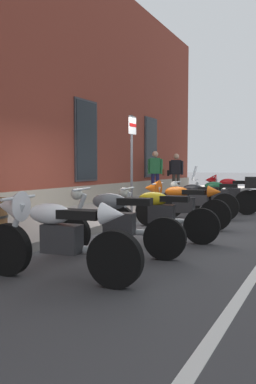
{
  "coord_description": "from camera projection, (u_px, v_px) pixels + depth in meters",
  "views": [
    {
      "loc": [
        -7.6,
        -3.93,
        1.31
      ],
      "look_at": [
        -0.02,
        -0.01,
        0.73
      ],
      "focal_mm": 35.97,
      "sensor_mm": 36.0,
      "label": 1
    }
  ],
  "objects": [
    {
      "name": "ground_plane",
      "position": [
        128.0,
        225.0,
        8.62
      ],
      "size": [
        140.0,
        140.0,
        0.0
      ],
      "primitive_type": "plane",
      "color": "#38383A"
    },
    {
      "name": "sidewalk",
      "position": [
        77.0,
        218.0,
        9.25
      ],
      "size": [
        30.7,
        2.77,
        0.14
      ],
      "primitive_type": "cube",
      "color": "gray",
      "rests_on": "ground_plane"
    },
    {
      "name": "motorcycle_red_sport",
      "position": [
        229.0,
        190.0,
        11.77
      ],
      "size": [
        0.62,
        1.96,
        1.06
      ],
      "color": "black",
      "rests_on": "ground_plane"
    },
    {
      "name": "motorcycle_orange_sport",
      "position": [
        178.0,
        202.0,
        8.1
      ],
      "size": [
        0.62,
        2.07,
        1.01
      ],
      "color": "black",
      "rests_on": "ground_plane"
    },
    {
      "name": "motorcycle_white_sport",
      "position": [
        52.0,
        232.0,
        4.36
      ],
      "size": [
        0.62,
        2.02,
        1.02
      ],
      "color": "black",
      "rests_on": "ground_plane"
    },
    {
      "name": "motorcycle_grey_naked",
      "position": [
        115.0,
        223.0,
        5.55
      ],
      "size": [
        0.68,
        2.02,
        0.99
      ],
      "color": "black",
      "rests_on": "ground_plane"
    },
    {
      "name": "motorcycle_green_touring",
      "position": [
        222.0,
        194.0,
        10.51
      ],
      "size": [
        0.83,
        2.17,
        1.31
      ],
      "color": "black",
      "rests_on": "ground_plane"
    },
    {
      "name": "pedestrian_striped_shirt",
      "position": [
        155.0,
        171.0,
        15.09
      ],
      "size": [
        0.34,
        0.64,
        1.75
      ],
      "color": "#1E1E4C",
      "rests_on": "sidewalk"
    },
    {
      "name": "pedestrian_dark_jacket",
      "position": [
        176.0,
        172.0,
        15.66
      ],
      "size": [
        0.26,
        0.65,
        1.67
      ],
      "color": "#38332D",
      "rests_on": "sidewalk"
    },
    {
      "name": "parking_sign",
      "position": [
        132.0,
        150.0,
        9.5
      ],
      "size": [
        0.36,
        0.07,
        2.42
      ],
      "color": "#4C4C51",
      "rests_on": "sidewalk"
    },
    {
      "name": "motorcycle_black_naked",
      "position": [
        196.0,
        200.0,
        9.43
      ],
      "size": [
        0.62,
        2.01,
        0.93
      ],
      "color": "black",
      "rests_on": "ground_plane"
    },
    {
      "name": "motorcycle_yellow_naked",
      "position": [
        158.0,
        215.0,
        6.67
      ],
      "size": [
        0.64,
        2.09,
        0.93
      ],
      "color": "black",
      "rests_on": "ground_plane"
    }
  ]
}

